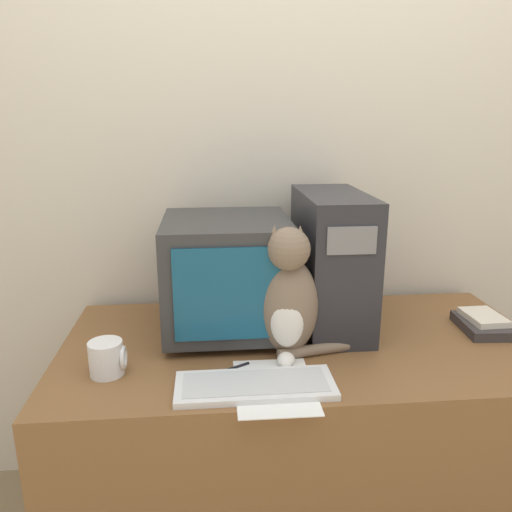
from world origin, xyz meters
The scene contains 10 objects.
wall_back centered at (0.00, 0.83, 1.25)m, with size 7.00×0.05×2.50m.
desk centered at (0.00, 0.38, 0.37)m, with size 1.53×0.76×0.75m.
crt_monitor centered at (-0.24, 0.49, 0.94)m, with size 0.40×0.43×0.38m.
computer_tower centered at (0.12, 0.51, 0.97)m, with size 0.21×0.45×0.46m.
keyboard centered at (-0.18, 0.10, 0.76)m, with size 0.42×0.16×0.02m.
cat centered at (-0.06, 0.30, 0.92)m, with size 0.29×0.22×0.40m.
book_stack centered at (0.62, 0.41, 0.77)m, with size 0.16×0.21×0.05m.
pen centered at (-0.25, 0.21, 0.75)m, with size 0.12×0.07×0.01m.
paper_sheet centered at (-0.13, 0.11, 0.75)m, with size 0.21×0.30×0.00m.
mug centered at (-0.58, 0.22, 0.79)m, with size 0.10×0.09×0.10m.
Camera 1 is at (-0.29, -1.07, 1.45)m, focal length 35.00 mm.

